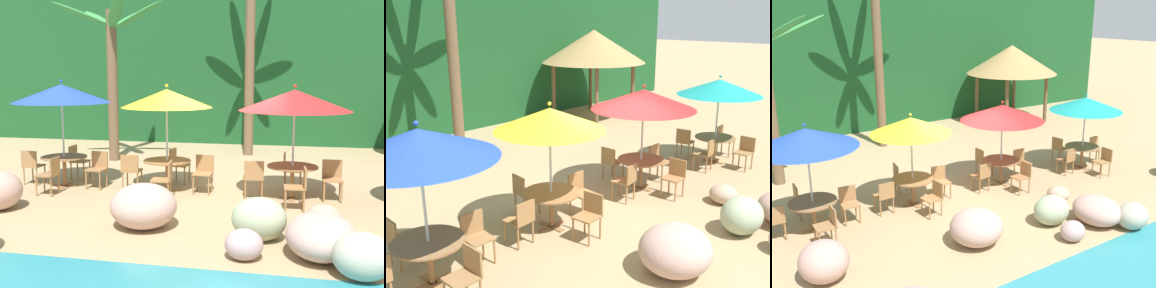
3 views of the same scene
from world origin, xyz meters
TOP-DOWN VIEW (x-y plane):
  - ground_plane at (0.00, 0.00)m, footprint 120.00×120.00m
  - terrace_deck at (0.00, 0.00)m, footprint 18.00×5.20m
  - foliage_backdrop at (0.00, 9.00)m, footprint 28.00×2.40m
  - rock_seawall at (2.01, -3.31)m, footprint 15.58×3.39m
  - umbrella_blue at (-3.91, 0.13)m, footprint 2.32×2.32m
  - dining_table_blue at (-3.91, 0.13)m, footprint 1.10×1.10m
  - chair_blue_seaward at (-3.06, 0.16)m, footprint 0.45×0.46m
  - chair_blue_inland at (-3.99, 0.98)m, footprint 0.44×0.43m
  - chair_blue_left at (-4.77, 0.10)m, footprint 0.45×0.46m
  - chair_blue_right at (-3.82, -0.72)m, footprint 0.43×0.42m
  - umbrella_yellow at (-1.33, 0.15)m, footprint 2.09×2.09m
  - dining_table_yellow at (-1.33, 0.15)m, footprint 1.10×1.10m
  - chair_yellow_seaward at (-0.47, 0.19)m, footprint 0.44×0.45m
  - chair_yellow_inland at (-1.30, 1.00)m, footprint 0.48×0.48m
  - chair_yellow_left at (-2.17, 0.02)m, footprint 0.43×0.44m
  - chair_yellow_right at (-1.15, -0.69)m, footprint 0.47×0.46m
  - umbrella_red at (1.52, 0.04)m, footprint 2.40×2.40m
  - dining_table_red at (1.52, 0.04)m, footprint 1.10×1.10m
  - chair_red_seaward at (2.37, 0.13)m, footprint 0.42×0.43m
  - chair_red_inland at (1.46, 0.89)m, footprint 0.44×0.43m
  - chair_red_left at (0.69, -0.17)m, footprint 0.48×0.48m
  - chair_red_right at (1.65, -0.80)m, footprint 0.44×0.44m
  - umbrella_teal at (4.57, -0.33)m, footprint 2.26×2.26m
  - dining_table_teal at (4.57, -0.33)m, footprint 1.10×1.10m
  - chair_teal_seaward at (5.41, -0.19)m, footprint 0.45×0.45m
  - chair_teal_inland at (4.36, 0.50)m, footprint 0.48×0.47m
  - chair_teal_left at (3.73, -0.51)m, footprint 0.46×0.47m
  - chair_teal_right at (4.61, -1.19)m, footprint 0.45×0.44m
  - palm_tree_second at (0.14, 5.54)m, footprint 3.40×3.25m
  - palapa_hut at (6.72, 6.00)m, footprint 4.09×4.09m

SIDE VIEW (x-z plane):
  - ground_plane at x=0.00m, z-range 0.00..0.00m
  - terrace_deck at x=0.00m, z-range 0.00..0.01m
  - rock_seawall at x=2.01m, z-range -0.12..0.90m
  - chair_blue_seaward at x=-3.06m, z-range 0.08..0.95m
  - chair_blue_inland at x=-3.99m, z-range 0.08..0.95m
  - chair_blue_left at x=-4.77m, z-range 0.08..0.95m
  - chair_blue_right at x=-3.82m, z-range 0.08..0.95m
  - chair_yellow_seaward at x=-0.47m, z-range 0.08..0.95m
  - chair_yellow_inland at x=-1.30m, z-range 0.08..0.95m
  - chair_yellow_left at x=-2.17m, z-range 0.08..0.95m
  - chair_yellow_right at x=-1.15m, z-range 0.08..0.95m
  - chair_red_seaward at x=2.37m, z-range 0.08..0.95m
  - chair_red_inland at x=1.46m, z-range 0.08..0.95m
  - chair_red_left at x=0.69m, z-range 0.08..0.95m
  - chair_red_right at x=1.65m, z-range 0.08..0.95m
  - chair_teal_seaward at x=5.41m, z-range 0.08..0.95m
  - chair_teal_inland at x=4.36m, z-range 0.08..0.95m
  - chair_teal_left at x=3.73m, z-range 0.08..0.95m
  - chair_teal_right at x=4.61m, z-range 0.08..0.95m
  - dining_table_blue at x=-3.91m, z-range 0.24..0.98m
  - dining_table_yellow at x=-1.33m, z-range 0.24..0.98m
  - dining_table_red at x=1.52m, z-range 0.24..0.98m
  - dining_table_teal at x=4.57m, z-range 0.24..0.98m
  - umbrella_teal at x=4.57m, z-range 0.90..3.36m
  - umbrella_red at x=1.52m, z-range 0.91..3.42m
  - umbrella_yellow at x=-1.33m, z-range 0.92..3.42m
  - umbrella_blue at x=-3.91m, z-range 0.96..3.56m
  - palapa_hut at x=6.72m, z-range 1.08..4.54m
  - foliage_backdrop at x=0.00m, z-range 0.00..6.00m
  - palm_tree_second at x=0.14m, z-range 1.15..8.06m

